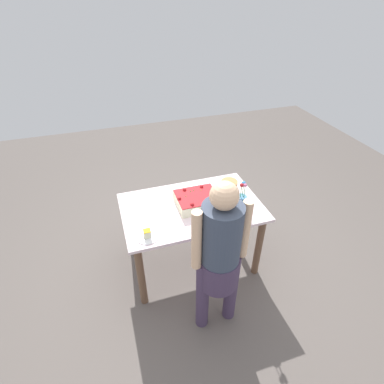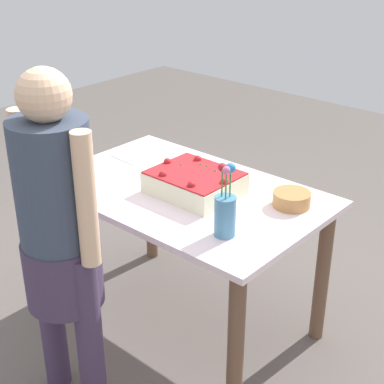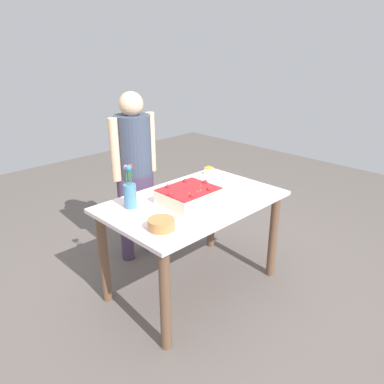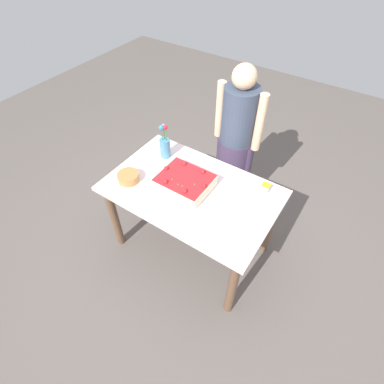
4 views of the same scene
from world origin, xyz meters
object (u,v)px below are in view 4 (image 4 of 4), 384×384
at_px(flower_vase, 165,146).
at_px(person_standing, 237,135).
at_px(sheet_cake, 185,182).
at_px(fruit_bowl, 128,177).
at_px(cake_knife, 246,222).
at_px(serving_plate_with_slice, 265,190).

xyz_separation_m(flower_vase, person_standing, (0.42, 0.51, -0.02)).
xyz_separation_m(sheet_cake, person_standing, (0.06, 0.73, 0.03)).
bearing_deg(flower_vase, person_standing, 50.63).
height_order(fruit_bowl, person_standing, person_standing).
xyz_separation_m(sheet_cake, cake_knife, (0.55, -0.05, -0.05)).
bearing_deg(cake_knife, serving_plate_with_slice, -84.69).
distance_m(sheet_cake, fruit_bowl, 0.46).
bearing_deg(cake_knife, fruit_bowl, 11.51).
relative_size(sheet_cake, cake_knife, 2.00).
bearing_deg(serving_plate_with_slice, flower_vase, -174.88).
relative_size(cake_knife, flower_vase, 0.62).
height_order(serving_plate_with_slice, cake_knife, serving_plate_with_slice).
bearing_deg(sheet_cake, flower_vase, 148.18).
relative_size(cake_knife, fruit_bowl, 1.16).
distance_m(sheet_cake, flower_vase, 0.42).
relative_size(sheet_cake, person_standing, 0.26).
bearing_deg(person_standing, fruit_bowl, -27.68).
distance_m(fruit_bowl, person_standing, 1.04).
bearing_deg(fruit_bowl, serving_plate_with_slice, 26.90).
relative_size(cake_knife, person_standing, 0.13).
xyz_separation_m(fruit_bowl, person_standing, (0.48, 0.92, 0.05)).
relative_size(serving_plate_with_slice, flower_vase, 0.59).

